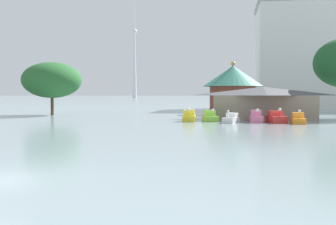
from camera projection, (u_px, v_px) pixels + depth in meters
pedal_boat_yellow at (189, 117)px, 47.39m from camera, size 1.59×2.49×1.64m
pedal_boat_lime at (210, 117)px, 47.63m from camera, size 2.19×2.97×1.56m
pedal_boat_white at (231, 119)px, 45.31m from camera, size 2.13×2.93×1.50m
pedal_boat_pink at (256, 117)px, 45.63m from camera, size 1.49×2.36×1.64m
pedal_boat_red at (276, 118)px, 45.18m from camera, size 2.25×3.15×1.73m
pedal_boat_orange at (298, 119)px, 43.88m from camera, size 1.54×2.92×1.62m
boathouse at (263, 102)px, 52.01m from camera, size 13.76×8.43×4.27m
green_roof_pavilion at (233, 87)px, 64.05m from camera, size 9.80×9.80×8.61m
shoreline_tree_tall_left at (52, 80)px, 61.46m from camera, size 9.20×9.20×8.29m
distant_broadcast_tower at (135, 45)px, 367.69m from camera, size 4.96×4.96×118.10m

